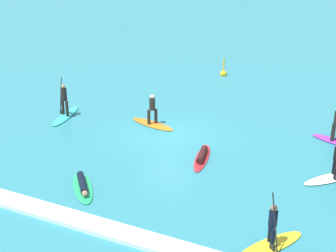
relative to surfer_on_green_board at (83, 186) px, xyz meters
The scene contains 10 objects.
ground_plane 6.46m from the surfer_on_green_board, 82.03° to the left, with size 120.00×120.00×0.00m, color teal.
surfer_on_green_board is the anchor object (origin of this frame).
surfer_on_red_board 5.83m from the surfer_on_green_board, 53.48° to the left, with size 1.16×2.90×0.39m.
surfer_on_purple_board 12.73m from the surfer_on_green_board, 46.41° to the left, with size 2.51×1.43×2.06m.
surfer_on_teal_board 8.16m from the surfer_on_green_board, 130.94° to the left, with size 1.21×3.09×2.26m.
surfer_on_white_board 10.78m from the surfer_on_green_board, 30.03° to the left, with size 2.59×2.83×2.18m.
surfer_on_orange_board 7.24m from the surfer_on_green_board, 93.35° to the left, with size 2.82×1.36×1.72m.
surfer_on_yellow_board 8.11m from the surfer_on_green_board, ahead, with size 2.17×2.81×2.24m.
marker_buoy 17.05m from the surfer_on_green_board, 89.69° to the left, with size 0.45×0.45×1.33m.
wave_crest 2.32m from the surfer_on_green_board, 67.24° to the right, with size 22.83×0.90×0.18m, color white.
Camera 1 is at (10.15, -21.34, 10.81)m, focal length 54.00 mm.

